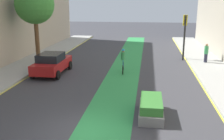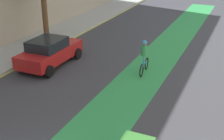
{
  "view_description": "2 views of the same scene",
  "coord_description": "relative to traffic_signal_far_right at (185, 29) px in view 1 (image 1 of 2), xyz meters",
  "views": [
    {
      "loc": [
        2.45,
        -9.51,
        5.24
      ],
      "look_at": [
        0.29,
        6.11,
        1.12
      ],
      "focal_mm": 42.17,
      "sensor_mm": 36.0,
      "label": 1
    },
    {
      "loc": [
        5.2,
        -4.69,
        6.59
      ],
      "look_at": [
        -0.01,
        7.02,
        1.11
      ],
      "focal_mm": 49.28,
      "sensor_mm": 36.0,
      "label": 2
    }
  ],
  "objects": [
    {
      "name": "ground_plane",
      "position": [
        -5.69,
        -14.96,
        -2.87
      ],
      "size": [
        120.0,
        120.0,
        0.0
      ],
      "primitive_type": "plane",
      "color": "#38383D"
    },
    {
      "name": "traffic_signal_far_right",
      "position": [
        0.0,
        0.0,
        0.0
      ],
      "size": [
        0.35,
        0.52,
        4.09
      ],
      "color": "black",
      "rests_on": "ground_plane"
    },
    {
      "name": "street_tree_near",
      "position": [
        -12.64,
        -3.2,
        2.1
      ],
      "size": [
        3.24,
        3.24,
        6.48
      ],
      "color": "brown",
      "rests_on": "sidewalk_left"
    },
    {
      "name": "car_red_left_far",
      "position": [
        -10.25,
        -6.3,
        -2.07
      ],
      "size": [
        2.02,
        4.2,
        1.57
      ],
      "color": "#A51919",
      "rests_on": "ground_plane"
    },
    {
      "name": "median_planter",
      "position": [
        -2.99,
        -12.86,
        -2.47
      ],
      "size": [
        1.11,
        2.47,
        0.85
      ],
      "color": "slate",
      "rests_on": "ground_plane"
    },
    {
      "name": "cyclist_in_lane",
      "position": [
        -5.04,
        -5.29,
        -1.9
      ],
      "size": [
        0.32,
        1.73,
        1.86
      ],
      "color": "black",
      "rests_on": "ground_plane"
    },
    {
      "name": "bike_lane_paint",
      "position": [
        -4.99,
        -14.96,
        -2.87
      ],
      "size": [
        2.4,
        60.0,
        0.01
      ],
      "primitive_type": "cube",
      "color": "#2D8C47",
      "rests_on": "ground_plane"
    },
    {
      "name": "pedestrian_sidewalk_right_a",
      "position": [
        1.73,
        -1.44,
        -1.9
      ],
      "size": [
        0.34,
        0.34,
        1.62
      ],
      "color": "#262638",
      "rests_on": "sidewalk_right"
    }
  ]
}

